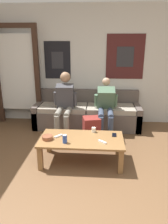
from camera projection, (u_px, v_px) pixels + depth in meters
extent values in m
plane|color=brown|center=(74.00, 213.00, 2.41)|extent=(18.00, 18.00, 0.00)
cube|color=silver|center=(89.00, 66.00, 4.82)|extent=(10.00, 0.05, 2.55)
cube|color=black|center=(58.00, 60.00, 4.80)|extent=(0.57, 0.01, 0.80)
cube|color=#2D2D33|center=(57.00, 60.00, 4.79)|extent=(0.26, 0.01, 0.36)
cube|color=#471E1E|center=(125.00, 57.00, 4.66)|extent=(0.81, 0.01, 0.94)
cube|color=#2D2D33|center=(125.00, 57.00, 4.66)|extent=(0.36, 0.01, 0.42)
cube|color=#382319|center=(37.00, 78.00, 4.76)|extent=(0.10, 0.10, 2.05)
cube|color=#382319|center=(12.00, 25.00, 4.46)|extent=(1.00, 0.10, 0.10)
cube|color=silver|center=(17.00, 73.00, 4.78)|extent=(0.82, 0.02, 1.64)
cube|color=#564C47|center=(88.00, 106.00, 5.01)|extent=(2.26, 0.13, 0.76)
cube|color=#564C47|center=(87.00, 119.00, 4.72)|extent=(2.26, 0.61, 0.38)
cube|color=#564C47|center=(38.00, 115.00, 4.78)|extent=(0.12, 0.61, 0.50)
cube|color=#564C47|center=(137.00, 118.00, 4.63)|extent=(0.12, 0.61, 0.50)
cube|color=gray|center=(63.00, 108.00, 4.68)|extent=(0.99, 0.57, 0.10)
cube|color=gray|center=(111.00, 109.00, 4.61)|extent=(0.99, 0.57, 0.10)
cube|color=olive|center=(82.00, 139.00, 3.33)|extent=(1.27, 0.66, 0.03)
cube|color=olive|center=(49.00, 142.00, 3.69)|extent=(0.07, 0.07, 0.36)
cube|color=olive|center=(118.00, 144.00, 3.61)|extent=(0.07, 0.07, 0.36)
cube|color=olive|center=(40.00, 158.00, 3.17)|extent=(0.07, 0.07, 0.36)
cube|color=olive|center=(121.00, 162.00, 3.09)|extent=(0.07, 0.07, 0.36)
cylinder|color=gray|center=(59.00, 112.00, 4.23)|extent=(0.11, 0.43, 0.11)
cylinder|color=gray|center=(57.00, 127.00, 4.10)|extent=(0.10, 0.10, 0.46)
cube|color=#232328|center=(57.00, 140.00, 4.10)|extent=(0.11, 0.25, 0.05)
cylinder|color=gray|center=(68.00, 112.00, 4.22)|extent=(0.11, 0.43, 0.11)
cylinder|color=gray|center=(67.00, 128.00, 4.09)|extent=(0.10, 0.10, 0.46)
cube|color=#232328|center=(66.00, 141.00, 4.09)|extent=(0.11, 0.25, 0.05)
cube|color=#3F3F44|center=(65.00, 97.00, 4.40)|extent=(0.36, 0.34, 0.53)
sphere|color=#9E7556|center=(65.00, 77.00, 4.36)|extent=(0.21, 0.21, 0.21)
cylinder|color=#3F3F44|center=(56.00, 98.00, 4.43)|extent=(0.08, 0.11, 0.28)
cylinder|color=#3F3F44|center=(75.00, 99.00, 4.40)|extent=(0.08, 0.11, 0.28)
cylinder|color=#384256|center=(101.00, 113.00, 4.17)|extent=(0.11, 0.43, 0.11)
cylinder|color=#384256|center=(101.00, 129.00, 4.04)|extent=(0.10, 0.10, 0.46)
cube|color=#232328|center=(100.00, 142.00, 4.05)|extent=(0.11, 0.25, 0.05)
cylinder|color=#384256|center=(111.00, 114.00, 4.16)|extent=(0.11, 0.43, 0.11)
cylinder|color=#384256|center=(111.00, 129.00, 4.03)|extent=(0.10, 0.10, 0.46)
cube|color=#232328|center=(110.00, 142.00, 4.03)|extent=(0.11, 0.25, 0.05)
cube|color=#4C6B51|center=(106.00, 99.00, 4.40)|extent=(0.35, 0.40, 0.51)
sphere|color=tan|center=(106.00, 82.00, 4.43)|extent=(0.16, 0.16, 0.16)
cylinder|color=#4C6B51|center=(96.00, 100.00, 4.44)|extent=(0.08, 0.13, 0.26)
cylinder|color=#4C6B51|center=(115.00, 101.00, 4.41)|extent=(0.08, 0.13, 0.26)
cube|color=maroon|center=(91.00, 130.00, 4.04)|extent=(0.35, 0.34, 0.48)
cube|color=maroon|center=(93.00, 138.00, 3.96)|extent=(0.22, 0.14, 0.21)
cylinder|color=brown|center=(47.00, 138.00, 3.28)|extent=(0.16, 0.16, 0.06)
torus|color=brown|center=(47.00, 136.00, 3.28)|extent=(0.17, 0.17, 0.02)
cylinder|color=silver|center=(94.00, 130.00, 3.54)|extent=(0.07, 0.07, 0.08)
cylinder|color=black|center=(94.00, 127.00, 3.53)|extent=(0.00, 0.00, 0.01)
cylinder|color=#28479E|center=(65.00, 139.00, 3.16)|extent=(0.07, 0.07, 0.12)
cylinder|color=silver|center=(65.00, 135.00, 3.14)|extent=(0.06, 0.06, 0.00)
cube|color=white|center=(102.00, 142.00, 3.18)|extent=(0.13, 0.12, 0.02)
cylinder|color=#333842|center=(101.00, 140.00, 3.20)|extent=(0.01, 0.01, 0.00)
cube|color=white|center=(58.00, 136.00, 3.38)|extent=(0.12, 0.13, 0.02)
cylinder|color=#333842|center=(60.00, 135.00, 3.39)|extent=(0.01, 0.01, 0.00)
cube|color=black|center=(114.00, 135.00, 3.43)|extent=(0.07, 0.14, 0.01)
cube|color=black|center=(114.00, 135.00, 3.43)|extent=(0.06, 0.13, 0.00)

